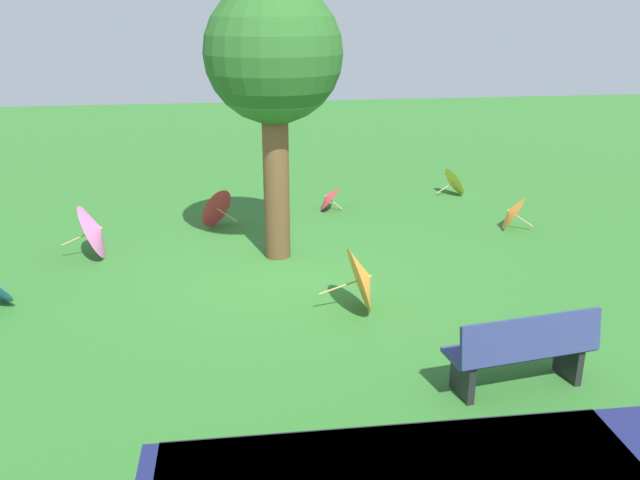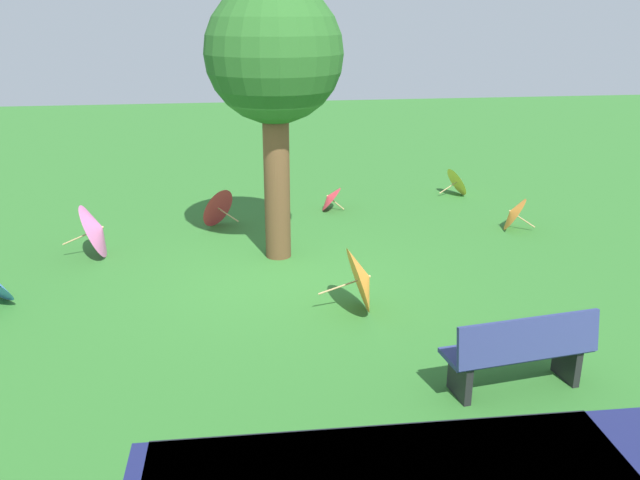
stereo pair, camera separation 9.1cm
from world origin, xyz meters
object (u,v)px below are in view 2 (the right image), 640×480
park_bench (521,351)px  parasol_red_2 (329,198)px  parasol_orange_0 (512,213)px  parasol_pink_0 (98,229)px  parasol_orange_1 (364,278)px  parasol_yellow_1 (458,181)px  parasol_red_0 (215,206)px  shade_tree (274,59)px

park_bench → parasol_red_2: (0.93, -6.87, -0.20)m
parasol_orange_0 → parasol_pink_0: bearing=2.8°
parasol_red_2 → parasol_orange_1: size_ratio=0.73×
parasol_orange_1 → parasol_yellow_1: (-3.24, -5.43, -0.14)m
parasol_red_2 → parasol_yellow_1: parasol_yellow_1 is taller
parasol_red_0 → parasol_yellow_1: bearing=-164.3°
parasol_pink_0 → parasol_yellow_1: size_ratio=1.32×
park_bench → parasol_pink_0: (5.06, -4.81, -0.00)m
park_bench → shade_tree: 5.58m
park_bench → parasol_orange_1: bearing=-61.0°
park_bench → shade_tree: size_ratio=0.39×
parasol_red_2 → parasol_orange_1: bearing=86.6°
parasol_orange_0 → shade_tree: bearing=10.1°
parasol_orange_0 → parasol_yellow_1: size_ratio=1.10×
shade_tree → parasol_pink_0: shade_tree is taller
shade_tree → parasol_pink_0: size_ratio=4.43×
shade_tree → parasol_red_0: bearing=-59.8°
parasol_red_2 → parasol_orange_1: 4.70m
shade_tree → parasol_pink_0: (2.90, -0.42, -2.66)m
parasol_red_0 → parasol_red_2: bearing=-162.2°
parasol_red_0 → shade_tree: bearing=120.2°
park_bench → parasol_yellow_1: bearing=-105.0°
park_bench → parasol_yellow_1: (-2.03, -7.62, -0.15)m
parasol_orange_0 → parasol_orange_1: bearing=41.3°
parasol_red_2 → parasol_yellow_1: (-2.96, -0.74, 0.05)m
parasol_red_0 → parasol_yellow_1: parasol_red_0 is taller
shade_tree → parasol_yellow_1: bearing=-142.5°
parasol_pink_0 → parasol_orange_1: size_ratio=1.05×
parasol_orange_0 → parasol_red_0: parasol_red_0 is taller
parasol_pink_0 → parasol_red_0: bearing=-144.6°
parasol_orange_1 → parasol_yellow_1: 6.33m
parasol_red_0 → parasol_orange_1: bearing=116.5°
parasol_red_0 → parasol_pink_0: size_ratio=0.86×
shade_tree → parasol_red_0: shade_tree is taller
parasol_red_0 → parasol_orange_1: 4.43m
parasol_orange_0 → parasol_pink_0: parasol_pink_0 is taller
parasol_orange_0 → parasol_red_2: size_ratio=1.19×
parasol_orange_1 → parasol_red_2: bearing=-93.4°
park_bench → parasol_orange_0: size_ratio=2.06×
parasol_red_2 → parasol_yellow_1: size_ratio=0.92×
shade_tree → parasol_red_2: shade_tree is taller
parasol_orange_0 → parasol_red_2: 3.56m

